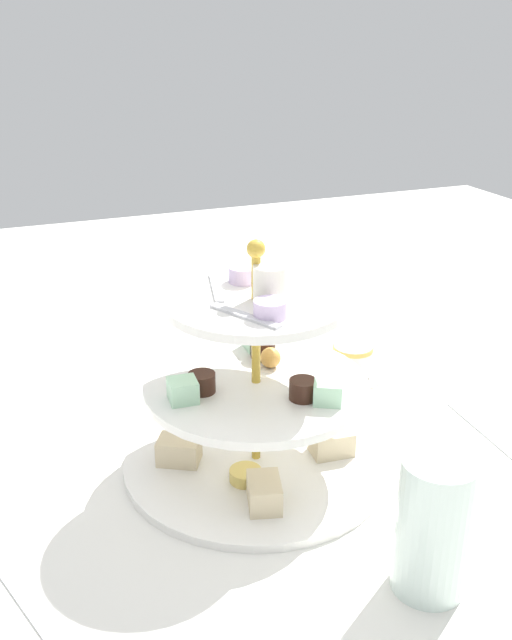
{
  "coord_description": "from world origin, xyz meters",
  "views": [
    {
      "loc": [
        0.66,
        -0.26,
        0.48
      ],
      "look_at": [
        0.0,
        0.0,
        0.18
      ],
      "focal_mm": 39.96,
      "sensor_mm": 36.0,
      "label": 1
    }
  ],
  "objects_px": {
    "water_glass_short_left": "(259,344)",
    "butter_knife_right": "(489,434)",
    "butter_knife_left": "(32,609)",
    "tiered_serving_stand": "(256,404)",
    "teacup_with_saucer": "(352,362)",
    "water_glass_tall_right": "(433,526)"
  },
  "relations": [
    {
      "from": "water_glass_short_left",
      "to": "butter_knife_left",
      "type": "xyz_separation_m",
      "value": [
        0.37,
        -0.37,
        -0.04
      ]
    },
    {
      "from": "water_glass_tall_right",
      "to": "teacup_with_saucer",
      "type": "distance_m",
      "value": 0.42
    },
    {
      "from": "tiered_serving_stand",
      "to": "water_glass_short_left",
      "type": "xyz_separation_m",
      "value": [
        -0.23,
        0.1,
        -0.04
      ]
    },
    {
      "from": "tiered_serving_stand",
      "to": "water_glass_short_left",
      "type": "relative_size",
      "value": 3.75
    },
    {
      "from": "teacup_with_saucer",
      "to": "water_glass_short_left",
      "type": "bearing_deg",
      "value": -123.17
    },
    {
      "from": "water_glass_tall_right",
      "to": "butter_knife_right",
      "type": "relative_size",
      "value": 0.8
    },
    {
      "from": "butter_knife_left",
      "to": "butter_knife_right",
      "type": "relative_size",
      "value": 1.0
    },
    {
      "from": "butter_knife_left",
      "to": "water_glass_tall_right",
      "type": "bearing_deg",
      "value": 55.16
    },
    {
      "from": "water_glass_tall_right",
      "to": "teacup_with_saucer",
      "type": "height_order",
      "value": "water_glass_tall_right"
    },
    {
      "from": "water_glass_short_left",
      "to": "teacup_with_saucer",
      "type": "distance_m",
      "value": 0.14
    },
    {
      "from": "tiered_serving_stand",
      "to": "water_glass_tall_right",
      "type": "height_order",
      "value": "tiered_serving_stand"
    },
    {
      "from": "teacup_with_saucer",
      "to": "butter_knife_right",
      "type": "bearing_deg",
      "value": 22.27
    },
    {
      "from": "water_glass_short_left",
      "to": "butter_knife_left",
      "type": "distance_m",
      "value": 0.52
    },
    {
      "from": "water_glass_short_left",
      "to": "butter_knife_right",
      "type": "distance_m",
      "value": 0.35
    },
    {
      "from": "water_glass_tall_right",
      "to": "water_glass_short_left",
      "type": "height_order",
      "value": "water_glass_tall_right"
    },
    {
      "from": "water_glass_tall_right",
      "to": "water_glass_short_left",
      "type": "relative_size",
      "value": 1.65
    },
    {
      "from": "butter_knife_left",
      "to": "tiered_serving_stand",
      "type": "bearing_deg",
      "value": 98.85
    },
    {
      "from": "water_glass_tall_right",
      "to": "butter_knife_right",
      "type": "distance_m",
      "value": 0.3
    },
    {
      "from": "tiered_serving_stand",
      "to": "butter_knife_right",
      "type": "distance_m",
      "value": 0.31
    },
    {
      "from": "tiered_serving_stand",
      "to": "teacup_with_saucer",
      "type": "height_order",
      "value": "tiered_serving_stand"
    },
    {
      "from": "tiered_serving_stand",
      "to": "water_glass_tall_right",
      "type": "distance_m",
      "value": 0.25
    },
    {
      "from": "water_glass_short_left",
      "to": "butter_knife_right",
      "type": "xyz_separation_m",
      "value": [
        0.28,
        0.2,
        -0.04
      ]
    }
  ]
}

